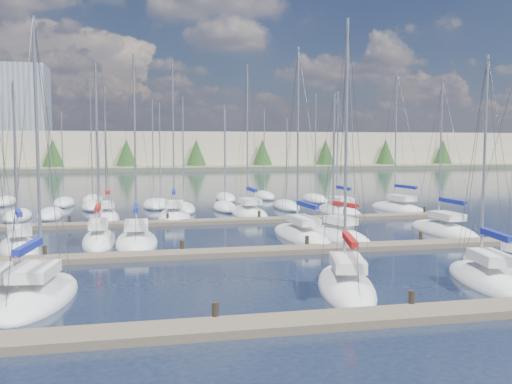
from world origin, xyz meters
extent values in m
plane|color=#1C2538|center=(0.00, 60.00, 0.00)|extent=(400.00, 400.00, 0.00)
cube|color=#6B5E4C|center=(0.00, 2.00, 0.15)|extent=(44.00, 1.80, 0.35)
cylinder|color=#2D261C|center=(-4.00, 2.90, 0.30)|extent=(0.26, 0.26, 1.10)
cylinder|color=#2D261C|center=(4.00, 2.90, 0.30)|extent=(0.26, 0.26, 1.10)
cube|color=#6B5E4C|center=(0.00, 16.00, 0.15)|extent=(44.00, 1.80, 0.35)
cylinder|color=#2D261C|center=(-12.00, 16.90, 0.30)|extent=(0.26, 0.26, 1.10)
cylinder|color=#2D261C|center=(-4.00, 16.90, 0.30)|extent=(0.26, 0.26, 1.10)
cylinder|color=#2D261C|center=(4.00, 16.90, 0.30)|extent=(0.26, 0.26, 1.10)
cylinder|color=#2D261C|center=(12.00, 16.90, 0.30)|extent=(0.26, 0.26, 1.10)
cube|color=#6B5E4C|center=(0.00, 30.00, 0.15)|extent=(44.00, 1.80, 0.35)
cylinder|color=#2D261C|center=(-12.00, 30.90, 0.30)|extent=(0.26, 0.26, 1.10)
cylinder|color=#2D261C|center=(-4.00, 30.90, 0.30)|extent=(0.26, 0.26, 1.10)
cylinder|color=#2D261C|center=(4.00, 30.90, 0.30)|extent=(0.26, 0.26, 1.10)
cylinder|color=#2D261C|center=(12.00, 30.90, 0.30)|extent=(0.26, 0.26, 1.10)
cylinder|color=#2D261C|center=(20.00, 30.90, 0.30)|extent=(0.26, 0.26, 1.10)
ellipsoid|color=white|center=(-9.13, 34.86, 0.05)|extent=(2.63, 6.99, 1.60)
cube|color=black|center=(-9.13, 34.86, 0.05)|extent=(1.35, 3.36, 0.12)
cube|color=silver|center=(-9.10, 34.52, 1.35)|extent=(1.33, 2.48, 0.50)
cylinder|color=#9EA0A5|center=(-9.17, 35.41, 6.48)|extent=(0.14, 0.14, 10.76)
cylinder|color=#9EA0A5|center=(-9.05, 33.98, 2.40)|extent=(0.34, 2.87, 0.10)
cube|color=maroon|center=(-9.05, 33.98, 2.52)|extent=(0.52, 2.66, 0.30)
ellipsoid|color=white|center=(-9.21, 22.23, 0.05)|extent=(2.30, 7.89, 1.60)
cube|color=silver|center=(-9.20, 21.83, 1.35)|extent=(1.25, 2.76, 0.50)
cylinder|color=#9EA0A5|center=(-9.21, 22.86, 6.67)|extent=(0.14, 0.14, 11.15)
cylinder|color=#9EA0A5|center=(-9.20, 21.21, 2.40)|extent=(0.13, 3.30, 0.10)
cube|color=maroon|center=(-9.20, 21.21, 2.52)|extent=(0.33, 3.04, 0.30)
ellipsoid|color=white|center=(-14.01, 20.26, 0.05)|extent=(4.03, 7.02, 1.60)
cube|color=black|center=(-14.01, 20.26, 0.05)|extent=(2.03, 3.40, 0.12)
cube|color=silver|center=(-13.93, 19.93, 1.35)|extent=(1.90, 2.58, 0.50)
cylinder|color=#9EA0A5|center=(-14.14, 20.77, 5.89)|extent=(0.14, 0.14, 9.58)
cylinder|color=#9EA0A5|center=(-13.81, 19.42, 2.40)|extent=(0.76, 2.72, 0.10)
cube|color=navy|center=(-13.81, 19.42, 2.52)|extent=(0.90, 2.55, 0.30)
ellipsoid|color=white|center=(12.93, 34.73, 0.05)|extent=(3.13, 8.74, 1.60)
cube|color=silver|center=(12.92, 34.30, 1.35)|extent=(1.71, 3.06, 0.50)
cylinder|color=#9EA0A5|center=(12.93, 35.43, 6.46)|extent=(0.14, 0.14, 10.73)
cylinder|color=#9EA0A5|center=(12.92, 33.60, 2.40)|extent=(0.12, 3.66, 0.10)
cube|color=navy|center=(12.92, 33.60, 2.52)|extent=(0.32, 3.37, 0.30)
ellipsoid|color=white|center=(3.96, 35.09, 0.05)|extent=(3.07, 8.97, 1.60)
cube|color=maroon|center=(3.96, 35.09, 0.05)|extent=(1.59, 4.31, 0.12)
cube|color=silver|center=(3.97, 34.64, 1.35)|extent=(1.67, 3.15, 0.50)
cylinder|color=#9EA0A5|center=(3.96, 35.81, 7.67)|extent=(0.14, 0.14, 13.13)
cylinder|color=#9EA0A5|center=(3.97, 33.93, 2.40)|extent=(0.13, 3.76, 0.10)
cube|color=navy|center=(3.97, 33.93, 2.52)|extent=(0.33, 3.46, 0.30)
ellipsoid|color=white|center=(-6.70, 21.17, 0.05)|extent=(2.95, 8.04, 1.60)
cube|color=maroon|center=(-6.70, 21.17, 0.05)|extent=(1.53, 3.86, 0.12)
cube|color=silver|center=(-6.71, 20.77, 1.35)|extent=(1.59, 2.83, 0.50)
cylinder|color=#9EA0A5|center=(-6.69, 21.80, 6.90)|extent=(0.14, 0.14, 11.61)
cylinder|color=#9EA0A5|center=(-6.72, 20.13, 2.40)|extent=(0.17, 3.36, 0.10)
cube|color=navy|center=(-6.72, 20.13, 2.52)|extent=(0.36, 3.09, 0.30)
ellipsoid|color=white|center=(-3.22, 34.00, 0.05)|extent=(3.60, 8.30, 1.60)
cube|color=silver|center=(-3.25, 33.59, 1.35)|extent=(1.85, 2.95, 0.50)
cylinder|color=#9EA0A5|center=(-3.17, 34.64, 7.71)|extent=(0.14, 0.14, 13.21)
cylinder|color=#9EA0A5|center=(-3.31, 32.95, 2.40)|extent=(0.38, 3.39, 0.10)
cube|color=navy|center=(-3.31, 32.95, 2.52)|extent=(0.56, 3.14, 0.30)
ellipsoid|color=white|center=(-11.03, 7.87, 0.05)|extent=(3.98, 8.05, 1.60)
cube|color=silver|center=(-11.09, 7.49, 1.35)|extent=(1.96, 2.90, 0.50)
cylinder|color=#9EA0A5|center=(-10.94, 8.48, 6.65)|extent=(0.14, 0.14, 11.10)
cylinder|color=#9EA0A5|center=(-11.18, 6.88, 2.40)|extent=(0.57, 3.22, 0.10)
cube|color=navy|center=(-11.18, 6.88, 2.52)|extent=(0.73, 2.99, 0.30)
ellipsoid|color=white|center=(2.68, 6.70, 0.05)|extent=(4.37, 8.42, 1.60)
cube|color=black|center=(2.68, 6.70, 0.05)|extent=(2.19, 4.07, 0.12)
cube|color=silver|center=(2.58, 6.31, 1.35)|extent=(2.02, 3.07, 0.50)
cylinder|color=#9EA0A5|center=(2.83, 7.32, 6.80)|extent=(0.14, 0.14, 11.39)
cylinder|color=#9EA0A5|center=(2.42, 5.68, 2.40)|extent=(0.91, 3.31, 0.10)
cube|color=maroon|center=(2.42, 5.68, 2.52)|extent=(1.04, 3.09, 0.30)
ellipsoid|color=white|center=(4.86, 21.07, 0.05)|extent=(3.15, 9.70, 1.60)
cube|color=silver|center=(4.89, 20.60, 1.35)|extent=(1.62, 3.43, 0.50)
cylinder|color=#9EA0A5|center=(4.82, 21.84, 7.36)|extent=(0.14, 0.14, 12.53)
cylinder|color=#9EA0A5|center=(4.94, 19.83, 2.40)|extent=(0.33, 4.02, 0.10)
cube|color=navy|center=(4.94, 19.83, 2.52)|extent=(0.52, 3.71, 0.30)
ellipsoid|color=white|center=(16.18, 21.10, 0.05)|extent=(2.74, 8.70, 1.60)
cube|color=silver|center=(16.19, 20.66, 1.35)|extent=(1.50, 3.05, 0.50)
cylinder|color=#9EA0A5|center=(16.18, 21.79, 6.23)|extent=(0.14, 0.14, 10.27)
cylinder|color=#9EA0A5|center=(16.19, 19.97, 2.40)|extent=(0.12, 3.65, 0.10)
cube|color=navy|center=(16.19, 19.97, 2.52)|extent=(0.32, 3.36, 0.30)
ellipsoid|color=white|center=(7.38, 20.37, 0.05)|extent=(4.04, 7.46, 1.60)
cube|color=maroon|center=(7.38, 20.37, 0.05)|extent=(2.03, 3.60, 0.12)
cube|color=silver|center=(7.47, 20.02, 1.35)|extent=(1.86, 2.73, 0.50)
cylinder|color=#9EA0A5|center=(7.23, 20.91, 5.70)|extent=(0.14, 0.14, 9.21)
cylinder|color=#9EA0A5|center=(7.61, 19.47, 2.40)|extent=(0.85, 2.91, 0.10)
cube|color=maroon|center=(7.61, 19.47, 2.52)|extent=(0.99, 2.73, 0.30)
ellipsoid|color=white|center=(9.75, 6.37, 0.05)|extent=(3.56, 7.55, 1.60)
cube|color=silver|center=(9.68, 6.02, 1.35)|extent=(1.70, 2.72, 0.50)
cylinder|color=#9EA0A5|center=(9.85, 6.95, 6.07)|extent=(0.14, 0.14, 9.94)
cylinder|color=#9EA0A5|center=(9.58, 5.45, 2.40)|extent=(0.63, 3.02, 0.10)
cube|color=navy|center=(9.58, 5.45, 2.52)|extent=(0.78, 2.81, 0.30)
ellipsoid|color=white|center=(19.42, 35.11, 0.05)|extent=(3.84, 9.41, 1.60)
cube|color=black|center=(19.42, 35.11, 0.05)|extent=(1.95, 4.53, 0.12)
cube|color=silver|center=(19.48, 34.65, 1.35)|extent=(1.87, 3.36, 0.50)
cylinder|color=#9EA0A5|center=(19.33, 35.83, 7.58)|extent=(0.14, 0.14, 12.96)
cylinder|color=#9EA0A5|center=(19.58, 33.93, 2.40)|extent=(0.60, 3.82, 0.10)
cube|color=navy|center=(19.58, 33.93, 2.52)|extent=(0.76, 3.54, 0.30)
cylinder|color=#9EA0A5|center=(-20.75, 49.89, 6.50)|extent=(0.12, 0.12, 11.20)
ellipsoid|color=white|center=(-20.75, 49.89, 0.25)|extent=(2.20, 6.40, 1.40)
cylinder|color=#9EA0A5|center=(-3.94, 43.45, 5.97)|extent=(0.12, 0.12, 10.14)
ellipsoid|color=white|center=(-3.94, 43.45, 0.25)|extent=(2.20, 6.40, 1.40)
cylinder|color=#9EA0A5|center=(-4.68, 43.24, 6.14)|extent=(0.12, 0.12, 10.49)
ellipsoid|color=white|center=(-4.68, 43.24, 0.25)|extent=(2.20, 6.40, 1.40)
cylinder|color=#9EA0A5|center=(9.07, 50.53, 5.93)|extent=(0.12, 0.12, 10.06)
ellipsoid|color=white|center=(9.07, 50.53, 0.25)|extent=(2.20, 6.40, 1.40)
cylinder|color=#9EA0A5|center=(-14.23, 47.33, 5.60)|extent=(0.12, 0.12, 9.39)
ellipsoid|color=white|center=(-14.23, 47.33, 0.25)|extent=(2.20, 6.40, 1.40)
cylinder|color=#9EA0A5|center=(-16.97, 36.19, 5.83)|extent=(0.12, 0.12, 9.85)
ellipsoid|color=white|center=(-16.97, 36.19, 0.25)|extent=(2.20, 6.40, 1.40)
cylinder|color=#9EA0A5|center=(-14.23, 36.83, 5.55)|extent=(0.12, 0.12, 9.30)
ellipsoid|color=white|center=(-14.23, 36.83, 0.25)|extent=(2.20, 6.40, 1.40)
cylinder|color=#9EA0A5|center=(13.97, 45.41, 6.74)|extent=(0.12, 0.12, 11.68)
ellipsoid|color=white|center=(13.97, 45.41, 0.25)|extent=(2.20, 6.40, 1.40)
cylinder|color=#9EA0A5|center=(2.31, 39.32, 5.78)|extent=(0.12, 0.12, 9.76)
ellipsoid|color=white|center=(2.31, 39.32, 0.25)|extent=(2.20, 6.40, 1.40)
cylinder|color=#9EA0A5|center=(-11.34, 49.91, 6.87)|extent=(0.12, 0.12, 11.95)
ellipsoid|color=white|center=(-11.34, 49.91, 0.25)|extent=(2.20, 6.40, 1.40)
cylinder|color=#9EA0A5|center=(8.76, 39.06, 5.13)|extent=(0.12, 0.12, 8.46)
ellipsoid|color=white|center=(8.76, 39.06, 0.25)|extent=(2.20, 6.40, 1.40)
cylinder|color=#9EA0A5|center=(-10.91, 43.47, 4.96)|extent=(0.12, 0.12, 8.12)
ellipsoid|color=white|center=(-10.91, 43.47, 0.25)|extent=(2.20, 6.40, 1.40)
cylinder|color=#9EA0A5|center=(4.00, 49.08, 5.90)|extent=(0.12, 0.12, 10.00)
ellipsoid|color=white|center=(4.00, 49.08, 0.25)|extent=(2.20, 6.40, 1.40)
cylinder|color=#9EA0A5|center=(-1.89, 38.97, 6.17)|extent=(0.12, 0.12, 10.54)
ellipsoid|color=white|center=(-1.89, 38.97, 0.25)|extent=(2.20, 6.40, 1.40)
cube|color=#666B51|center=(0.00, 150.00, 0.50)|extent=(400.00, 60.00, 1.00)
cube|color=beige|center=(10.00, 140.00, 5.00)|extent=(200.00, 12.00, 10.00)
cube|color=slate|center=(-40.00, 165.00, 15.00)|extent=(18.00, 15.00, 30.00)
cone|color=#284C1E|center=(-26.00, 133.00, 4.00)|extent=(6.00, 6.00, 8.00)
cone|color=#284C1E|center=(-8.00, 133.00, 4.00)|extent=(6.00, 6.00, 8.00)
cone|color=#284C1E|center=(10.00, 133.00, 4.00)|extent=(6.00, 6.00, 8.00)
cone|color=#284C1E|center=(28.00, 133.00, 4.00)|extent=(6.00, 6.00, 8.00)
cone|color=#284C1E|center=(46.00, 133.00, 4.00)|extent=(6.00, 6.00, 8.00)
cone|color=#284C1E|center=(64.00, 133.00, 4.00)|extent=(6.00, 6.00, 8.00)
cone|color=#284C1E|center=(82.00, 133.00, 4.00)|extent=(6.00, 6.00, 8.00)
camera|label=1|loc=(-7.00, -17.78, 6.76)|focal=40.00mm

